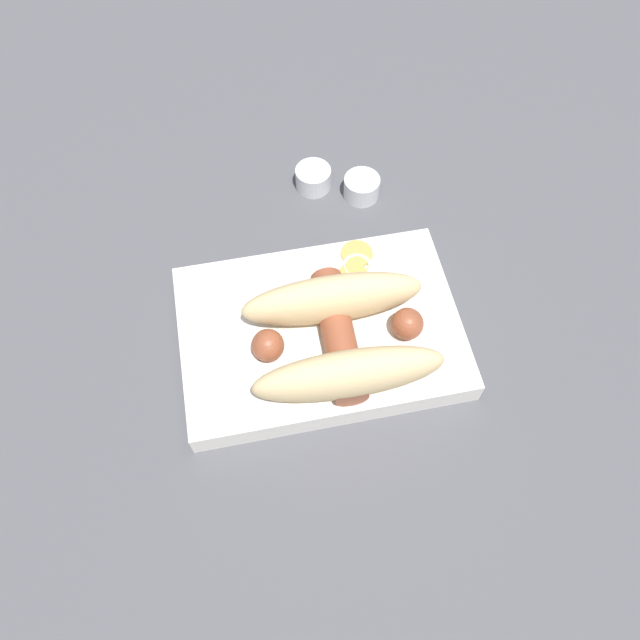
{
  "coord_description": "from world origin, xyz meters",
  "views": [
    {
      "loc": [
        0.06,
        0.3,
        0.57
      ],
      "look_at": [
        0.0,
        0.0,
        0.04
      ],
      "focal_mm": 35.0,
      "sensor_mm": 36.0,
      "label": 1
    }
  ],
  "objects_px": {
    "bread_roll": "(340,335)",
    "condiment_cup_near": "(362,188)",
    "food_tray": "(320,332)",
    "condiment_cup_far": "(313,179)",
    "sausage": "(338,335)"
  },
  "relations": [
    {
      "from": "sausage",
      "to": "condiment_cup_near",
      "type": "bearing_deg",
      "value": -109.43
    },
    {
      "from": "bread_roll",
      "to": "condiment_cup_near",
      "type": "height_order",
      "value": "bread_roll"
    },
    {
      "from": "bread_roll",
      "to": "sausage",
      "type": "xyz_separation_m",
      "value": [
        0.0,
        -0.01,
        -0.01
      ]
    },
    {
      "from": "bread_roll",
      "to": "condiment_cup_far",
      "type": "distance_m",
      "value": 0.24
    },
    {
      "from": "condiment_cup_far",
      "to": "food_tray",
      "type": "bearing_deg",
      "value": 81.09
    },
    {
      "from": "food_tray",
      "to": "condiment_cup_near",
      "type": "height_order",
      "value": "food_tray"
    },
    {
      "from": "food_tray",
      "to": "bread_roll",
      "type": "distance_m",
      "value": 0.05
    },
    {
      "from": "bread_roll",
      "to": "condiment_cup_far",
      "type": "bearing_deg",
      "value": -94.54
    },
    {
      "from": "sausage",
      "to": "condiment_cup_near",
      "type": "distance_m",
      "value": 0.22
    },
    {
      "from": "condiment_cup_near",
      "to": "condiment_cup_far",
      "type": "relative_size",
      "value": 1.0
    },
    {
      "from": "sausage",
      "to": "condiment_cup_far",
      "type": "xyz_separation_m",
      "value": [
        -0.02,
        -0.23,
        -0.03
      ]
    },
    {
      "from": "food_tray",
      "to": "condiment_cup_far",
      "type": "bearing_deg",
      "value": -98.91
    },
    {
      "from": "bread_roll",
      "to": "condiment_cup_near",
      "type": "xyz_separation_m",
      "value": [
        -0.07,
        -0.21,
        -0.05
      ]
    },
    {
      "from": "sausage",
      "to": "condiment_cup_far",
      "type": "relative_size",
      "value": 3.99
    },
    {
      "from": "food_tray",
      "to": "sausage",
      "type": "distance_m",
      "value": 0.04
    }
  ]
}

